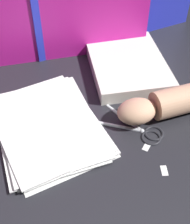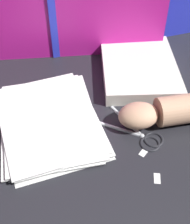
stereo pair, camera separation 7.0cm
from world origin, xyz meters
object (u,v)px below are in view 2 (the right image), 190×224
at_px(book_closed, 139,68).
at_px(hand_forearm, 187,109).
at_px(paper_stack, 49,121).
at_px(scissors, 141,134).

height_order(book_closed, hand_forearm, hand_forearm).
height_order(paper_stack, book_closed, book_closed).
xyz_separation_m(paper_stack, scissors, (0.20, -0.09, -0.00)).
bearing_deg(book_closed, scissors, -108.88).
xyz_separation_m(book_closed, hand_forearm, (0.05, -0.20, 0.02)).
relative_size(book_closed, scissors, 1.81).
distance_m(paper_stack, hand_forearm, 0.33).
relative_size(book_closed, hand_forearm, 0.95).
xyz_separation_m(paper_stack, book_closed, (0.28, 0.14, 0.01)).
bearing_deg(book_closed, paper_stack, -154.06).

